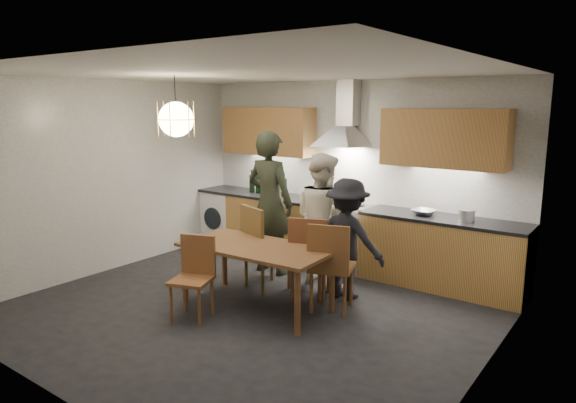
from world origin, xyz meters
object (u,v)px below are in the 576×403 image
Objects in this scene: person_left at (270,203)px; person_mid at (323,219)px; stock_pot at (467,216)px; chair_back_left at (260,242)px; person_right at (347,239)px; mixing_bowl at (424,212)px; wine_bottles at (268,183)px; chair_front at (195,271)px; dining_table at (256,253)px.

person_left reaches higher than person_mid.
chair_back_left is at bearing -146.87° from stock_pot.
stock_pot is (1.58, 0.69, 0.12)m from person_mid.
chair_back_left is 1.07m from person_right.
person_left reaches higher than person_right.
person_left is 6.58× the size of mixing_bowl.
person_right is (1.31, -0.20, -0.25)m from person_left.
chair_back_left is 1.48× the size of wine_bottles.
stock_pot is at bearing -3.04° from mixing_bowl.
stock_pot is at bearing -133.00° from person_mid.
person_right is (1.05, 1.44, 0.21)m from chair_front.
stock_pot reaches higher than dining_table.
person_left is 1.34m from person_right.
chair_back_left is 1.05m from chair_front.
stock_pot is at bearing 28.39° from chair_front.
person_left reaches higher than mixing_bowl.
dining_table is 2.54m from stock_pot.
person_mid is 8.99× the size of stock_pot.
mixing_bowl reaches higher than dining_table.
person_mid is at bearing -156.32° from stock_pot.
mixing_bowl is (1.53, 1.38, 0.33)m from chair_back_left.
chair_back_left is at bearing 118.03° from person_left.
wine_bottles is (-0.67, 0.79, 0.11)m from person_left.
chair_front is at bearing 95.48° from person_mid.
chair_front is 2.67m from wine_bottles.
person_mid is (0.17, 1.12, 0.21)m from dining_table.
person_right is at bearing -138.50° from stock_pot.
person_left is at bearing -49.97° from wine_bottles.
person_left is at bearing -157.05° from mixing_bowl.
dining_table is at bearing 51.87° from person_right.
mixing_bowl is (1.84, 0.78, -0.03)m from person_left.
wine_bottles reaches higher than stock_pot.
chair_back_left is at bearing 122.15° from dining_table.
chair_front is 0.52× the size of person_mid.
chair_front is 1.24× the size of wine_bottles.
wine_bottles is (-3.05, 0.04, 0.11)m from stock_pot.
person_left is at bearing -162.49° from stock_pot.
dining_table is 1.15m from person_mid.
person_left is (-0.25, 1.65, 0.46)m from chair_front.
person_mid is 0.58m from person_right.
mixing_bowl is at bearing -156.82° from person_left.
person_right is at bearing 33.91° from chair_front.
mixing_bowl is at bearing 36.76° from chair_front.
person_mid is at bearing -26.67° from wine_bottles.
chair_front is 4.71× the size of stock_pot.
chair_front is 1.73m from person_left.
wine_bottles is at bearing 90.70° from chair_front.
mixing_bowl is 0.41× the size of wine_bottles.
person_left is 1.35× the size of person_right.
chair_back_left is 0.63× the size of person_mid.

